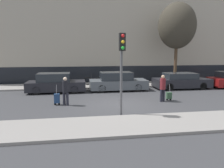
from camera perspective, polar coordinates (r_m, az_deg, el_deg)
The scene contains 14 objects.
ground_plane at distance 12.88m, azimuth 1.46°, elevation -5.38°, with size 80.00×80.00×0.00m, color #38383A.
sidewalk_near at distance 9.35m, azimuth 5.65°, elevation -10.55°, with size 28.00×2.50×0.12m.
sidewalk_far at distance 19.66m, azimuth -2.19°, elevation -0.28°, with size 28.00×3.00×0.12m.
building_facade at distance 23.12m, azimuth -3.35°, elevation 13.72°, with size 28.00×2.94×10.33m.
parked_car_0 at distance 17.05m, azimuth -14.49°, elevation 0.15°, with size 4.32×1.75×1.46m.
parked_car_1 at distance 17.31m, azimuth 1.46°, elevation 0.56°, with size 4.50×1.84×1.46m.
parked_car_2 at distance 19.05m, azimuth 17.62°, elevation 0.74°, with size 4.59×1.89×1.31m.
pedestrian_left at distance 12.76m, azimuth -12.07°, elevation -1.41°, with size 0.34×0.34×1.65m.
trolley_left at distance 13.10m, azimuth -14.19°, elevation -3.67°, with size 0.34×0.29×1.20m.
pedestrian_right at distance 13.80m, azimuth 13.11°, elevation -0.68°, with size 0.34×0.34×1.66m.
trolley_right at distance 14.28m, azimuth 14.65°, elevation -2.92°, with size 0.34×0.29×1.07m.
traffic_light at distance 10.13m, azimuth 2.57°, elevation 6.74°, with size 0.28×0.47×3.92m.
parked_bicycle at distance 19.52m, azimuth -4.86°, elevation 0.91°, with size 1.77×0.06×0.96m.
bare_tree_near_crossing at distance 20.80m, azimuth 16.63°, elevation 14.35°, with size 3.32×3.32×7.23m.
Camera 1 is at (-2.25, -12.28, 3.14)m, focal length 35.00 mm.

